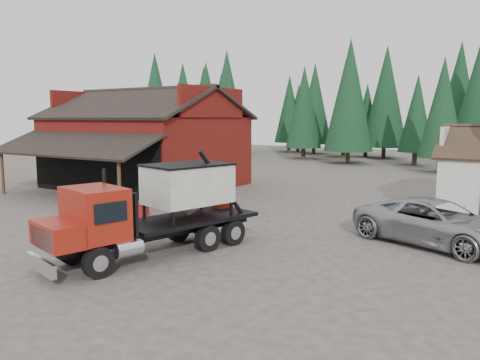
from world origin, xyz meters
The scene contains 9 objects.
ground centered at (0.00, 0.00, 0.00)m, with size 120.00×120.00×0.00m, color #4A403A.
red_barn centered at (-11.00, 9.90, 2.69)m, with size 12.80×13.63×7.18m.
conifer_backdrop centered at (0.00, 42.00, 0.00)m, with size 76.00×16.00×16.00m, color #10311A, non-canonical shape.
near_pine_a centered at (-22.00, 28.00, 6.39)m, with size 4.40×4.40×11.40m.
near_pine_b centered at (6.00, 30.00, 5.89)m, with size 3.96×3.96×10.40m.
near_pine_d centered at (-4.00, 34.00, 7.39)m, with size 5.28×5.28×13.40m.
feed_truck centered at (1.62, -2.98, 1.76)m, with size 4.31×8.62×3.76m.
silver_car centered at (10.07, 3.81, 0.89)m, with size 2.95×6.40×1.78m, color #9FA2A6.
equip_box centered at (-3.63, 1.58, 0.30)m, with size 0.70×1.10×0.60m, color maroon.
Camera 1 is at (13.03, -15.49, 4.96)m, focal length 35.00 mm.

